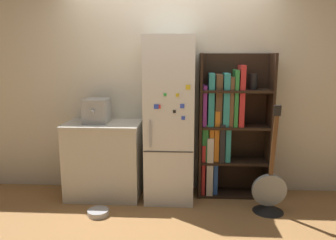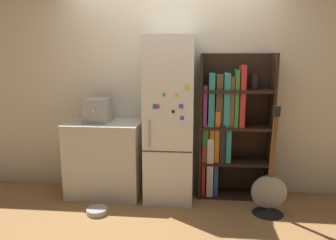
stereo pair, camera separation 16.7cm
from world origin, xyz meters
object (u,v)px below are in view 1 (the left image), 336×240
(pet_bowl, at_px, (98,212))
(guitar, at_px, (269,197))
(refrigerator, at_px, (170,120))
(espresso_machine, at_px, (97,111))
(bookshelf, at_px, (226,128))

(pet_bowl, bearing_deg, guitar, 5.90)
(refrigerator, relative_size, espresso_machine, 5.07)
(bookshelf, xyz_separation_m, pet_bowl, (-1.42, -0.67, -0.81))
(refrigerator, bearing_deg, bookshelf, 12.38)
(bookshelf, distance_m, pet_bowl, 1.76)
(espresso_machine, height_order, pet_bowl, espresso_machine)
(pet_bowl, bearing_deg, refrigerator, 34.98)
(refrigerator, bearing_deg, guitar, -16.57)
(refrigerator, relative_size, bookshelf, 1.11)
(bookshelf, height_order, guitar, bookshelf)
(refrigerator, xyz_separation_m, espresso_machine, (-0.86, 0.03, 0.10))
(refrigerator, xyz_separation_m, bookshelf, (0.67, 0.15, -0.12))
(bookshelf, distance_m, espresso_machine, 1.56)
(bookshelf, bearing_deg, pet_bowl, -154.75)
(guitar, bearing_deg, bookshelf, 132.26)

